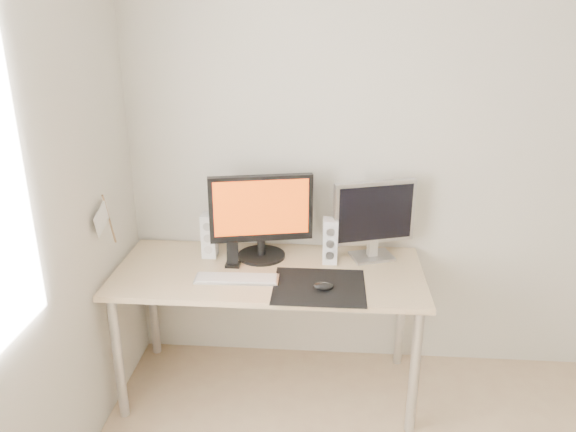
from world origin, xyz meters
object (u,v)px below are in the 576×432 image
object	(u,v)px
phone_dock	(233,259)
desk	(269,283)
second_monitor	(374,216)
speaker_right	(330,241)
keyboard	(237,279)
mouse	(323,286)
speaker_left	(209,235)
main_monitor	(261,214)

from	to	relation	value
phone_dock	desk	bearing A→B (deg)	-9.90
second_monitor	speaker_right	distance (m)	0.27
keyboard	phone_dock	size ratio (longest dim) A/B	3.11
mouse	speaker_left	distance (m)	0.72
phone_dock	speaker_left	bearing A→B (deg)	140.90
main_monitor	speaker_left	world-z (taller)	main_monitor
main_monitor	speaker_left	xyz separation A→B (m)	(-0.29, -0.00, -0.13)
speaker_right	phone_dock	bearing A→B (deg)	-169.71
second_monitor	keyboard	distance (m)	0.80
second_monitor	speaker_left	xyz separation A→B (m)	(-0.89, -0.04, -0.12)
speaker_left	keyboard	world-z (taller)	speaker_left
second_monitor	speaker_right	xyz separation A→B (m)	(-0.23, -0.07, -0.12)
desk	speaker_right	size ratio (longest dim) A/B	6.56
mouse	main_monitor	bearing A→B (deg)	134.13
mouse	speaker_left	size ratio (longest dim) A/B	0.40
mouse	main_monitor	xyz separation A→B (m)	(-0.34, 0.35, 0.23)
mouse	second_monitor	size ratio (longest dim) A/B	0.22
mouse	speaker_left	xyz separation A→B (m)	(-0.63, 0.35, 0.10)
desk	second_monitor	xyz separation A→B (m)	(0.55, 0.20, 0.32)
second_monitor	speaker_left	bearing A→B (deg)	-177.18
speaker_left	speaker_right	world-z (taller)	same
speaker_left	speaker_right	bearing A→B (deg)	-2.25
main_monitor	phone_dock	bearing A→B (deg)	-139.41
speaker_right	phone_dock	size ratio (longest dim) A/B	1.79
keyboard	desk	bearing A→B (deg)	39.76
second_monitor	speaker_left	size ratio (longest dim) A/B	1.80
desk	second_monitor	distance (m)	0.66
mouse	keyboard	size ratio (longest dim) A/B	0.23
second_monitor	desk	bearing A→B (deg)	-160.23
speaker_right	phone_dock	xyz separation A→B (m)	(-0.51, -0.09, -0.08)
mouse	keyboard	world-z (taller)	mouse
speaker_right	mouse	bearing A→B (deg)	-95.22
desk	speaker_left	distance (m)	0.42
speaker_left	phone_dock	world-z (taller)	speaker_left
second_monitor	keyboard	bearing A→B (deg)	-155.26
mouse	desk	bearing A→B (deg)	145.31
desk	second_monitor	world-z (taller)	second_monitor
phone_dock	second_monitor	bearing A→B (deg)	12.35
desk	main_monitor	xyz separation A→B (m)	(-0.06, 0.15, 0.33)
mouse	phone_dock	bearing A→B (deg)	154.24
desk	speaker_left	bearing A→B (deg)	155.88
desk	keyboard	bearing A→B (deg)	-140.24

